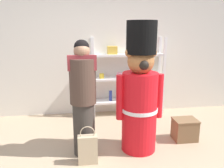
# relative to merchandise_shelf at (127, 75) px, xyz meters

# --- Properties ---
(back_wall) EXTENTS (6.40, 0.12, 2.60)m
(back_wall) POSITION_rel_merchandise_shelf_xyz_m (-0.54, 0.22, 0.49)
(back_wall) COLOR silver
(back_wall) RESTS_ON ground_plane
(merchandise_shelf) EXTENTS (1.46, 0.35, 1.57)m
(merchandise_shelf) POSITION_rel_merchandise_shelf_xyz_m (0.00, 0.00, 0.00)
(merchandise_shelf) COLOR white
(merchandise_shelf) RESTS_ON ground_plane
(teddy_bear_guard) EXTENTS (0.67, 0.51, 1.84)m
(teddy_bear_guard) POSITION_rel_merchandise_shelf_xyz_m (-0.12, -1.44, 0.04)
(teddy_bear_guard) COLOR red
(teddy_bear_guard) RESTS_ON ground_plane
(person_shopper) EXTENTS (0.37, 0.35, 1.60)m
(person_shopper) POSITION_rel_merchandise_shelf_xyz_m (-0.90, -1.45, 0.01)
(person_shopper) COLOR #38332D
(person_shopper) RESTS_ON ground_plane
(shopping_bag) EXTENTS (0.25, 0.11, 0.52)m
(shopping_bag) POSITION_rel_merchandise_shelf_xyz_m (-0.86, -1.71, -0.61)
(shopping_bag) COLOR #C1AD89
(shopping_bag) RESTS_ON ground_plane
(display_crate) EXTENTS (0.37, 0.29, 0.34)m
(display_crate) POSITION_rel_merchandise_shelf_xyz_m (0.68, -1.26, -0.64)
(display_crate) COLOR brown
(display_crate) RESTS_ON ground_plane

